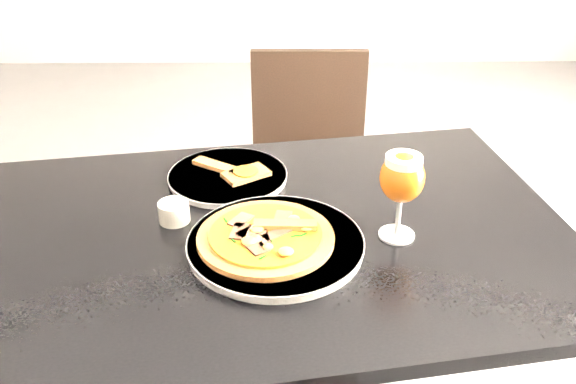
{
  "coord_description": "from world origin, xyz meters",
  "views": [
    {
      "loc": [
        0.06,
        -1.35,
        1.45
      ],
      "look_at": [
        0.07,
        -0.27,
        0.83
      ],
      "focal_mm": 40.0,
      "sensor_mm": 36.0,
      "label": 1
    }
  ],
  "objects_px": {
    "dining_table": "(270,267)",
    "pizza": "(266,236)",
    "beer_glass": "(402,178)",
    "chair_far": "(309,174)"
  },
  "relations": [
    {
      "from": "pizza",
      "to": "beer_glass",
      "type": "distance_m",
      "value": 0.28
    },
    {
      "from": "dining_table",
      "to": "pizza",
      "type": "relative_size",
      "value": 5.03
    },
    {
      "from": "chair_far",
      "to": "beer_glass",
      "type": "height_order",
      "value": "beer_glass"
    },
    {
      "from": "pizza",
      "to": "beer_glass",
      "type": "height_order",
      "value": "beer_glass"
    },
    {
      "from": "chair_far",
      "to": "pizza",
      "type": "xyz_separation_m",
      "value": [
        -0.12,
        -0.83,
        0.31
      ]
    },
    {
      "from": "dining_table",
      "to": "beer_glass",
      "type": "height_order",
      "value": "beer_glass"
    },
    {
      "from": "dining_table",
      "to": "pizza",
      "type": "bearing_deg",
      "value": -104.0
    },
    {
      "from": "dining_table",
      "to": "chair_far",
      "type": "relative_size",
      "value": 1.56
    },
    {
      "from": "chair_far",
      "to": "beer_glass",
      "type": "bearing_deg",
      "value": -79.73
    },
    {
      "from": "chair_far",
      "to": "beer_glass",
      "type": "xyz_separation_m",
      "value": [
        0.14,
        -0.79,
        0.42
      ]
    }
  ]
}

